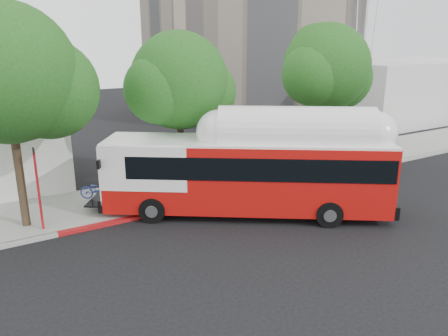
{
  "coord_description": "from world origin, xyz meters",
  "views": [
    {
      "loc": [
        -10.81,
        -14.54,
        8.17
      ],
      "look_at": [
        -0.13,
        3.0,
        2.08
      ],
      "focal_mm": 35.0,
      "sensor_mm": 36.0,
      "label": 1
    }
  ],
  "objects": [
    {
      "name": "sidewalk",
      "position": [
        0.0,
        6.5,
        0.07
      ],
      "size": [
        60.0,
        5.0,
        0.15
      ],
      "primitive_type": "cube",
      "color": "gray",
      "rests_on": "ground"
    },
    {
      "name": "street_tree_mid",
      "position": [
        -0.59,
        6.06,
        5.91
      ],
      "size": [
        5.75,
        5.0,
        8.62
      ],
      "color": "#2D2116",
      "rests_on": "ground"
    },
    {
      "name": "street_tree_right",
      "position": [
        9.44,
        5.86,
        6.26
      ],
      "size": [
        6.21,
        5.4,
        9.18
      ],
      "color": "#2D2116",
      "rests_on": "ground"
    },
    {
      "name": "horizon_block",
      "position": [
        30.0,
        16.0,
        3.0
      ],
      "size": [
        20.0,
        12.0,
        6.0
      ],
      "primitive_type": "cube",
      "color": "silver",
      "rests_on": "ground"
    },
    {
      "name": "red_curb_segment",
      "position": [
        -3.0,
        3.9,
        0.08
      ],
      "size": [
        10.0,
        0.32,
        0.16
      ],
      "primitive_type": "cube",
      "color": "#9E1113",
      "rests_on": "ground"
    },
    {
      "name": "street_tree_left",
      "position": [
        -8.53,
        5.56,
        6.6
      ],
      "size": [
        6.67,
        5.8,
        9.74
      ],
      "color": "#2D2116",
      "rests_on": "ground"
    },
    {
      "name": "curb_strip",
      "position": [
        0.0,
        3.9,
        0.07
      ],
      "size": [
        60.0,
        0.3,
        0.15
      ],
      "primitive_type": "cube",
      "color": "gray",
      "rests_on": "ground"
    },
    {
      "name": "ground",
      "position": [
        0.0,
        0.0,
        0.0
      ],
      "size": [
        120.0,
        120.0,
        0.0
      ],
      "primitive_type": "plane",
      "color": "black",
      "rests_on": "ground"
    },
    {
      "name": "signal_pole",
      "position": [
        -8.44,
        4.65,
        1.95
      ],
      "size": [
        0.11,
        0.36,
        3.81
      ],
      "color": "red",
      "rests_on": "ground"
    },
    {
      "name": "transit_bus",
      "position": [
        0.46,
        1.71,
        1.97
      ],
      "size": [
        13.11,
        10.14,
        4.22
      ],
      "rotation": [
        0.0,
        0.0,
        -0.61
      ],
      "color": "#B40F0C",
      "rests_on": "ground"
    }
  ]
}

